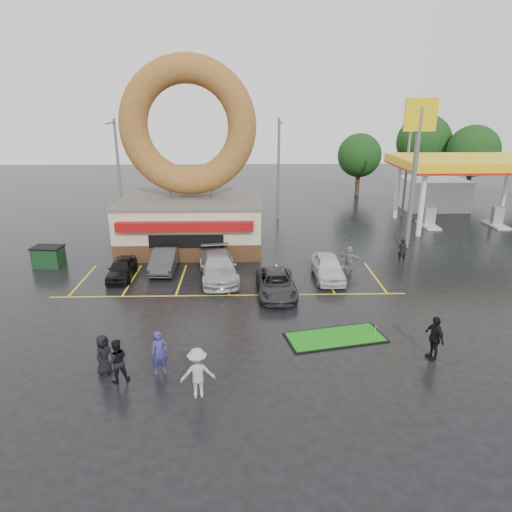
{
  "coord_description": "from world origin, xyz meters",
  "views": [
    {
      "loc": [
        0.9,
        -20.22,
        10.37
      ],
      "look_at": [
        1.53,
        3.78,
        2.2
      ],
      "focal_mm": 32.0,
      "sensor_mm": 36.0,
      "label": 1
    }
  ],
  "objects_px": {
    "dumpster": "(49,257)",
    "car_black": "(122,268)",
    "streetlight_mid": "(279,167)",
    "car_dgrey": "(165,259)",
    "streetlight_right": "(407,165)",
    "shell_sign": "(417,146)",
    "streetlight_left": "(118,169)",
    "gas_station": "(453,178)",
    "person_cameraman": "(434,338)",
    "putting_green": "(335,337)",
    "car_white": "(328,267)",
    "person_blue": "(159,353)",
    "car_silver": "(218,267)",
    "donut_shop": "(191,187)",
    "car_grey": "(276,284)"
  },
  "relations": [
    {
      "from": "shell_sign",
      "to": "donut_shop",
      "type": "bearing_deg",
      "value": 176.53
    },
    {
      "from": "streetlight_mid",
      "to": "car_dgrey",
      "type": "bearing_deg",
      "value": -121.89
    },
    {
      "from": "streetlight_left",
      "to": "car_dgrey",
      "type": "distance_m",
      "value": 14.14
    },
    {
      "from": "dumpster",
      "to": "car_dgrey",
      "type": "bearing_deg",
      "value": 0.53
    },
    {
      "from": "putting_green",
      "to": "car_dgrey",
      "type": "bearing_deg",
      "value": 135.08
    },
    {
      "from": "dumpster",
      "to": "streetlight_right",
      "type": "bearing_deg",
      "value": 32.05
    },
    {
      "from": "shell_sign",
      "to": "car_black",
      "type": "relative_size",
      "value": 2.93
    },
    {
      "from": "car_dgrey",
      "to": "putting_green",
      "type": "relative_size",
      "value": 0.88
    },
    {
      "from": "donut_shop",
      "to": "car_dgrey",
      "type": "xyz_separation_m",
      "value": [
        -1.25,
        -5.31,
        -3.76
      ]
    },
    {
      "from": "car_black",
      "to": "putting_green",
      "type": "distance_m",
      "value": 14.15
    },
    {
      "from": "car_black",
      "to": "dumpster",
      "type": "relative_size",
      "value": 2.01
    },
    {
      "from": "gas_station",
      "to": "person_cameraman",
      "type": "bearing_deg",
      "value": -114.63
    },
    {
      "from": "gas_station",
      "to": "putting_green",
      "type": "xyz_separation_m",
      "value": [
        -14.95,
        -22.56,
        -3.66
      ]
    },
    {
      "from": "shell_sign",
      "to": "dumpster",
      "type": "relative_size",
      "value": 5.89
    },
    {
      "from": "car_black",
      "to": "car_dgrey",
      "type": "xyz_separation_m",
      "value": [
        2.43,
        1.38,
        0.09
      ]
    },
    {
      "from": "gas_station",
      "to": "car_dgrey",
      "type": "distance_m",
      "value": 27.81
    },
    {
      "from": "streetlight_left",
      "to": "car_grey",
      "type": "xyz_separation_m",
      "value": [
        12.66,
        -16.42,
        -4.15
      ]
    },
    {
      "from": "person_blue",
      "to": "streetlight_mid",
      "type": "bearing_deg",
      "value": 56.0
    },
    {
      "from": "person_blue",
      "to": "putting_green",
      "type": "bearing_deg",
      "value": -0.25
    },
    {
      "from": "streetlight_left",
      "to": "car_dgrey",
      "type": "xyz_separation_m",
      "value": [
        5.75,
        -12.26,
        -4.08
      ]
    },
    {
      "from": "gas_station",
      "to": "car_grey",
      "type": "distance_m",
      "value": 24.78
    },
    {
      "from": "shell_sign",
      "to": "car_dgrey",
      "type": "bearing_deg",
      "value": -165.87
    },
    {
      "from": "car_dgrey",
      "to": "donut_shop",
      "type": "bearing_deg",
      "value": 77.62
    },
    {
      "from": "shell_sign",
      "to": "person_blue",
      "type": "relative_size",
      "value": 5.82
    },
    {
      "from": "shell_sign",
      "to": "car_white",
      "type": "relative_size",
      "value": 2.46
    },
    {
      "from": "donut_shop",
      "to": "person_blue",
      "type": "xyz_separation_m",
      "value": [
        0.48,
        -17.23,
        -3.55
      ]
    },
    {
      "from": "person_blue",
      "to": "donut_shop",
      "type": "bearing_deg",
      "value": 72.12
    },
    {
      "from": "putting_green",
      "to": "car_white",
      "type": "bearing_deg",
      "value": 82.75
    },
    {
      "from": "shell_sign",
      "to": "car_silver",
      "type": "distance_m",
      "value": 16.38
    },
    {
      "from": "dumpster",
      "to": "car_black",
      "type": "bearing_deg",
      "value": -15.88
    },
    {
      "from": "streetlight_left",
      "to": "car_black",
      "type": "bearing_deg",
      "value": -76.33
    },
    {
      "from": "car_silver",
      "to": "streetlight_left",
      "type": "bearing_deg",
      "value": 115.72
    },
    {
      "from": "car_silver",
      "to": "person_blue",
      "type": "distance_m",
      "value": 10.4
    },
    {
      "from": "donut_shop",
      "to": "car_dgrey",
      "type": "bearing_deg",
      "value": -103.23
    },
    {
      "from": "gas_station",
      "to": "putting_green",
      "type": "bearing_deg",
      "value": -123.53
    },
    {
      "from": "car_white",
      "to": "dumpster",
      "type": "xyz_separation_m",
      "value": [
        -18.0,
        2.6,
        -0.08
      ]
    },
    {
      "from": "donut_shop",
      "to": "streetlight_left",
      "type": "relative_size",
      "value": 1.5
    },
    {
      "from": "donut_shop",
      "to": "person_cameraman",
      "type": "bearing_deg",
      "value": -54.19
    },
    {
      "from": "streetlight_left",
      "to": "car_grey",
      "type": "bearing_deg",
      "value": -52.37
    },
    {
      "from": "streetlight_right",
      "to": "car_dgrey",
      "type": "bearing_deg",
      "value": -144.85
    },
    {
      "from": "streetlight_left",
      "to": "car_white",
      "type": "height_order",
      "value": "streetlight_left"
    },
    {
      "from": "person_cameraman",
      "to": "car_black",
      "type": "bearing_deg",
      "value": -136.02
    },
    {
      "from": "shell_sign",
      "to": "car_silver",
      "type": "bearing_deg",
      "value": -156.35
    },
    {
      "from": "person_cameraman",
      "to": "car_white",
      "type": "bearing_deg",
      "value": -177.04
    },
    {
      "from": "putting_green",
      "to": "streetlight_left",
      "type": "bearing_deg",
      "value": 124.95
    },
    {
      "from": "person_blue",
      "to": "dumpster",
      "type": "height_order",
      "value": "person_blue"
    },
    {
      "from": "car_dgrey",
      "to": "dumpster",
      "type": "height_order",
      "value": "car_dgrey"
    },
    {
      "from": "car_grey",
      "to": "shell_sign",
      "type": "bearing_deg",
      "value": 37.85
    },
    {
      "from": "streetlight_right",
      "to": "car_silver",
      "type": "distance_m",
      "value": 23.45
    },
    {
      "from": "gas_station",
      "to": "person_blue",
      "type": "relative_size",
      "value": 7.5
    }
  ]
}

